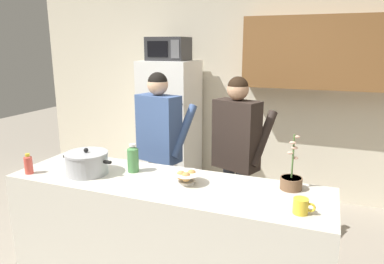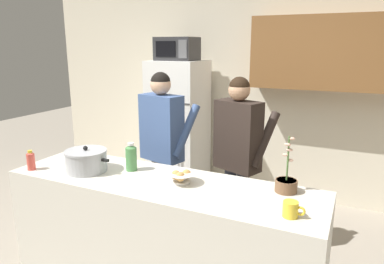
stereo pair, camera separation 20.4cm
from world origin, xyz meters
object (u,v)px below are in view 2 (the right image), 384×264
object	(u,v)px
microwave	(177,49)
cooking_pot	(86,161)
person_by_sink	(238,145)
potted_orchid	(286,183)
bottle_near_edge	(131,157)
bread_bowl	(181,177)
bottle_mid_counter	(31,160)
person_near_pot	(162,137)
refrigerator	(179,128)
coffee_mug	(291,209)

from	to	relation	value
microwave	cooking_pot	distance (m)	2.08
person_by_sink	potted_orchid	xyz separation A→B (m)	(0.55, -0.64, -0.03)
person_by_sink	bottle_near_edge	size ratio (longest dim) A/B	7.21
person_by_sink	bottle_near_edge	distance (m)	0.98
bread_bowl	bottle_mid_counter	distance (m)	1.25
potted_orchid	bottle_mid_counter	bearing A→B (deg)	-167.54
person_near_pot	bottle_mid_counter	bearing A→B (deg)	-122.87
refrigerator	person_near_pot	size ratio (longest dim) A/B	1.03
microwave	person_near_pot	world-z (taller)	microwave
person_near_pot	potted_orchid	xyz separation A→B (m)	(1.30, -0.56, -0.05)
refrigerator	cooking_pot	world-z (taller)	refrigerator
potted_orchid	microwave	bearing A→B (deg)	135.93
bottle_near_edge	coffee_mug	bearing A→B (deg)	-11.61
person_by_sink	bread_bowl	bearing A→B (deg)	-101.23
cooking_pot	potted_orchid	world-z (taller)	potted_orchid
person_near_pot	bottle_near_edge	world-z (taller)	person_near_pot
person_near_pot	coffee_mug	bearing A→B (deg)	-33.54
bottle_mid_counter	bottle_near_edge	bearing A→B (deg)	24.53
bottle_near_edge	person_by_sink	bearing A→B (deg)	48.56
refrigerator	person_near_pot	xyz separation A→B (m)	(0.39, -1.09, 0.18)
person_near_pot	coffee_mug	size ratio (longest dim) A/B	12.63
cooking_pot	bottle_mid_counter	bearing A→B (deg)	-158.71
person_near_pot	potted_orchid	bearing A→B (deg)	-23.50
potted_orchid	coffee_mug	bearing A→B (deg)	-74.96
cooking_pot	bottle_near_edge	xyz separation A→B (m)	(0.31, 0.17, 0.02)
refrigerator	bottle_near_edge	bearing A→B (deg)	-74.54
person_near_pot	person_by_sink	world-z (taller)	person_near_pot
bread_bowl	potted_orchid	bearing A→B (deg)	13.51
microwave	bread_bowl	world-z (taller)	microwave
coffee_mug	bread_bowl	distance (m)	0.83
person_by_sink	bottle_near_edge	world-z (taller)	person_by_sink
person_near_pot	potted_orchid	world-z (taller)	person_near_pot
bottle_near_edge	potted_orchid	bearing A→B (deg)	4.42
person_near_pot	bottle_mid_counter	distance (m)	1.18
cooking_pot	bottle_near_edge	world-z (taller)	bottle_near_edge
bread_bowl	potted_orchid	xyz separation A→B (m)	(0.71, 0.17, 0.01)
refrigerator	potted_orchid	world-z (taller)	refrigerator
person_by_sink	potted_orchid	world-z (taller)	person_by_sink
person_by_sink	bottle_mid_counter	distance (m)	1.75
cooking_pot	bread_bowl	world-z (taller)	cooking_pot
bottle_near_edge	person_near_pot	bearing A→B (deg)	98.14
refrigerator	bottle_mid_counter	distance (m)	2.10
microwave	bottle_near_edge	xyz separation A→B (m)	(0.48, -1.72, -0.82)
person_near_pot	bottle_near_edge	bearing A→B (deg)	-81.86
refrigerator	potted_orchid	size ratio (longest dim) A/B	4.37
microwave	potted_orchid	bearing A→B (deg)	-44.07
person_near_pot	refrigerator	bearing A→B (deg)	109.65
refrigerator	microwave	xyz separation A→B (m)	(0.00, -0.02, 1.00)
refrigerator	cooking_pot	distance (m)	1.93
person_by_sink	cooking_pot	xyz separation A→B (m)	(-0.96, -0.90, -0.01)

